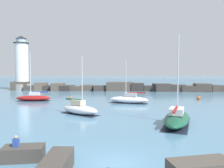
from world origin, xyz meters
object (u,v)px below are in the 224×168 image
object	(u,v)px
lighthouse	(22,66)
sailboat_moored_5	(177,118)
sailboat_moored_2	(34,98)
mooring_buoy_far_side	(70,98)
sailboat_moored_4	(80,109)
sailboat_moored_1	(129,99)
person_on_rocks	(16,147)
mooring_buoy_orange_near	(199,98)

from	to	relation	value
lighthouse	sailboat_moored_5	bearing A→B (deg)	-47.89
sailboat_moored_2	mooring_buoy_far_side	world-z (taller)	sailboat_moored_2
mooring_buoy_far_side	sailboat_moored_4	bearing A→B (deg)	-70.94
sailboat_moored_4	sailboat_moored_5	world-z (taller)	sailboat_moored_5
lighthouse	sailboat_moored_1	xyz separation A→B (m)	(31.86, -25.79, -6.44)
sailboat_moored_2	sailboat_moored_4	distance (m)	16.58
sailboat_moored_1	person_on_rocks	bearing A→B (deg)	-105.70
mooring_buoy_orange_near	person_on_rocks	size ratio (longest dim) A/B	0.56
person_on_rocks	lighthouse	bearing A→B (deg)	116.05
sailboat_moored_2	sailboat_moored_5	distance (m)	28.02
sailboat_moored_1	sailboat_moored_2	size ratio (longest dim) A/B	0.82
sailboat_moored_5	person_on_rocks	xyz separation A→B (m)	(-11.87, -10.20, 0.22)
mooring_buoy_orange_near	person_on_rocks	xyz separation A→B (m)	(-20.63, -30.82, 0.53)
sailboat_moored_1	mooring_buoy_orange_near	xyz separation A→B (m)	(13.60, 5.80, -0.35)
lighthouse	person_on_rocks	xyz separation A→B (m)	(24.83, -50.80, -6.26)
sailboat_moored_2	person_on_rocks	size ratio (longest dim) A/B	5.73
lighthouse	sailboat_moored_4	bearing A→B (deg)	-54.75
sailboat_moored_2	sailboat_moored_1	bearing A→B (deg)	-5.71
lighthouse	mooring_buoy_far_side	size ratio (longest dim) A/B	21.96
sailboat_moored_2	mooring_buoy_far_side	xyz separation A→B (m)	(6.21, 2.90, -0.36)
sailboat_moored_1	mooring_buoy_orange_near	distance (m)	14.79
mooring_buoy_orange_near	sailboat_moored_4	bearing A→B (deg)	-141.14
sailboat_moored_1	sailboat_moored_5	xyz separation A→B (m)	(4.84, -14.81, -0.04)
lighthouse	sailboat_moored_2	world-z (taller)	lighthouse
mooring_buoy_far_side	sailboat_moored_2	bearing A→B (deg)	-154.95
sailboat_moored_5	person_on_rocks	bearing A→B (deg)	-139.32
lighthouse	sailboat_moored_2	size ratio (longest dim) A/B	1.79
mooring_buoy_far_side	mooring_buoy_orange_near	bearing A→B (deg)	2.57
mooring_buoy_far_side	person_on_rocks	world-z (taller)	person_on_rocks
mooring_buoy_orange_near	mooring_buoy_far_side	distance (m)	25.16
sailboat_moored_2	sailboat_moored_4	world-z (taller)	sailboat_moored_2
sailboat_moored_1	mooring_buoy_far_side	bearing A→B (deg)	157.94
lighthouse	sailboat_moored_2	xyz separation A→B (m)	(14.11, -24.01, -6.50)
sailboat_moored_4	sailboat_moored_2	bearing A→B (deg)	133.34
mooring_buoy_far_side	person_on_rocks	distance (m)	30.04
mooring_buoy_far_side	lighthouse	bearing A→B (deg)	133.91
sailboat_moored_2	sailboat_moored_4	bearing A→B (deg)	-46.66
lighthouse	sailboat_moored_4	xyz separation A→B (m)	(25.49, -36.07, -6.44)
sailboat_moored_2	lighthouse	bearing A→B (deg)	120.44
mooring_buoy_orange_near	sailboat_moored_2	bearing A→B (deg)	-172.68
sailboat_moored_4	lighthouse	bearing A→B (deg)	125.25
mooring_buoy_orange_near	lighthouse	bearing A→B (deg)	156.27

